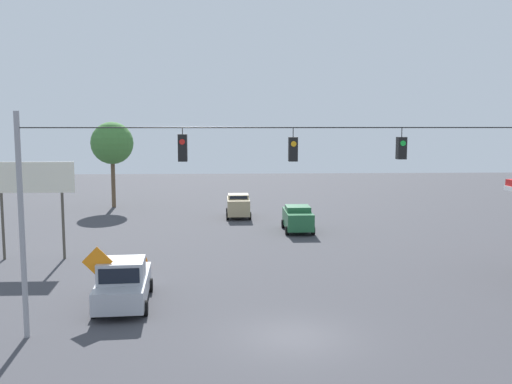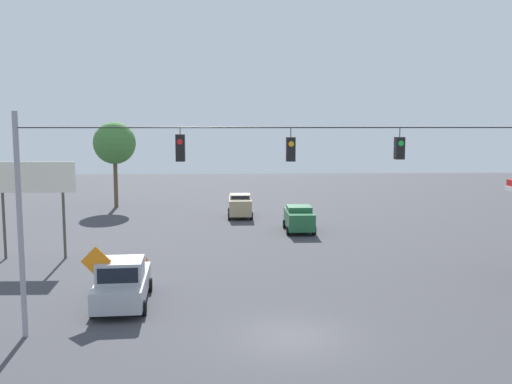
% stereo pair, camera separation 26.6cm
% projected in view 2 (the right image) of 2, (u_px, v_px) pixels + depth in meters
% --- Properties ---
extents(ground_plane, '(140.00, 140.00, 0.00)m').
position_uv_depth(ground_plane, '(291.00, 337.00, 21.09)').
color(ground_plane, '#3D3D42').
extents(overhead_signal_span, '(19.87, 0.38, 8.30)m').
position_uv_depth(overhead_signal_span, '(288.00, 198.00, 20.93)').
color(overhead_signal_span, '#939399').
rests_on(overhead_signal_span, ground_plane).
extents(sedan_green_oncoming_deep, '(2.10, 4.32, 1.89)m').
position_uv_depth(sedan_green_oncoming_deep, '(299.00, 218.00, 41.72)').
color(sedan_green_oncoming_deep, '#236038').
rests_on(sedan_green_oncoming_deep, ground_plane).
extents(pickup_truck_silver_parked_shoulder, '(2.57, 5.35, 2.12)m').
position_uv_depth(pickup_truck_silver_parked_shoulder, '(122.00, 283.00, 24.76)').
color(pickup_truck_silver_parked_shoulder, '#A8AAB2').
rests_on(pickup_truck_silver_parked_shoulder, ground_plane).
extents(sedan_tan_withflow_deep, '(2.09, 3.82, 1.98)m').
position_uv_depth(sedan_tan_withflow_deep, '(240.00, 205.00, 47.96)').
color(sedan_tan_withflow_deep, tan).
rests_on(sedan_tan_withflow_deep, ground_plane).
extents(traffic_cone_nearest, '(0.35, 0.35, 0.63)m').
position_uv_depth(traffic_cone_nearest, '(133.00, 291.00, 25.80)').
color(traffic_cone_nearest, orange).
rests_on(traffic_cone_nearest, ground_plane).
extents(traffic_cone_second, '(0.35, 0.35, 0.63)m').
position_uv_depth(traffic_cone_second, '(139.00, 277.00, 28.26)').
color(traffic_cone_second, orange).
rests_on(traffic_cone_second, ground_plane).
extents(traffic_cone_third, '(0.35, 0.35, 0.63)m').
position_uv_depth(traffic_cone_third, '(147.00, 262.00, 31.14)').
color(traffic_cone_third, orange).
rests_on(traffic_cone_third, ground_plane).
extents(roadside_billboard, '(4.93, 0.16, 5.68)m').
position_uv_depth(roadside_billboard, '(32.00, 185.00, 32.88)').
color(roadside_billboard, '#4C473D').
rests_on(roadside_billboard, ground_plane).
extents(work_zone_sign, '(1.27, 0.06, 2.84)m').
position_uv_depth(work_zone_sign, '(96.00, 267.00, 23.51)').
color(work_zone_sign, slate).
rests_on(work_zone_sign, ground_plane).
extents(tree_horizon_left, '(3.95, 3.95, 8.05)m').
position_uv_depth(tree_horizon_left, '(115.00, 143.00, 53.38)').
color(tree_horizon_left, brown).
rests_on(tree_horizon_left, ground_plane).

